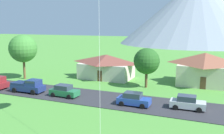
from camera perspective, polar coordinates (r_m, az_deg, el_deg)
road_strip at (r=33.13m, az=7.50°, el=-8.38°), size 160.00×7.29×0.08m
mountain_east_ridge at (r=143.02m, az=18.88°, el=12.09°), size 81.59×81.59×34.48m
house_left_center at (r=45.72m, az=20.50°, el=-0.23°), size 9.31×7.96×5.51m
house_right_center at (r=47.76m, az=-1.29°, el=0.23°), size 10.44×6.56×4.59m
tree_near_left at (r=49.60m, az=-19.73°, el=4.00°), size 5.20×5.20×8.42m
tree_left_of_center at (r=40.76m, az=7.95°, el=1.32°), size 4.26×4.26×6.53m
parked_car_green_west_end at (r=36.45m, az=-10.91°, el=-5.43°), size 4.23×2.14×1.68m
parked_car_blue_mid_west at (r=32.08m, az=4.99°, el=-7.40°), size 4.21×2.10×1.68m
parked_car_silver_mid_east at (r=32.02m, az=16.93°, el=-7.83°), size 4.26×2.20×1.68m
pickup_truck_navy_east_side at (r=40.02m, az=-18.60°, el=-4.11°), size 5.27×2.46×1.99m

